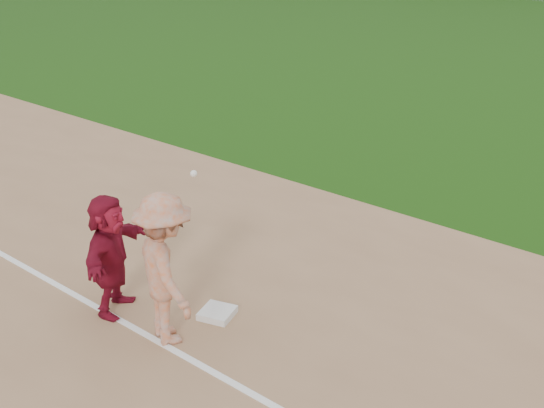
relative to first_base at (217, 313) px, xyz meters
The scene contains 5 objects.
ground 0.20m from the first_base, 119.34° to the right, with size 160.00×160.00×0.00m, color #1A450D.
foul_line 0.97m from the first_base, 95.56° to the right, with size 60.00×0.10×0.01m, color white.
first_base is the anchor object (origin of this frame).
base_runner 1.72m from the first_base, 147.17° to the right, with size 1.66×0.53×1.79m, color maroon.
first_base_play 1.28m from the first_base, 98.81° to the right, with size 1.55×1.25×2.33m.
Camera 1 is at (6.02, -5.70, 5.36)m, focal length 45.00 mm.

